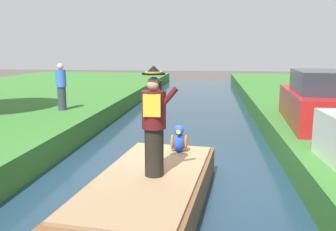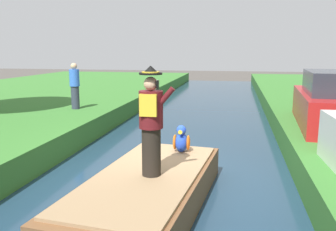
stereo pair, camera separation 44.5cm
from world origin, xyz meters
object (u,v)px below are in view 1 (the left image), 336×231
at_px(boat, 150,191).
at_px(parked_car_red, 320,102).
at_px(parrot_plush, 179,140).
at_px(person_pirate, 154,122).
at_px(person_bystander, 61,86).

height_order(boat, parked_car_red, parked_car_red).
bearing_deg(boat, parrot_plush, 75.34).
bearing_deg(person_pirate, parked_car_red, 55.34).
bearing_deg(person_bystander, parked_car_red, -9.37).
xyz_separation_m(person_pirate, person_bystander, (-4.16, 5.83, -0.07)).
bearing_deg(person_pirate, parrot_plush, 85.51).
distance_m(boat, parrot_plush, 1.57).
xyz_separation_m(parked_car_red, person_bystander, (-8.09, 1.34, 0.18)).
bearing_deg(parked_car_red, boat, -132.09).
height_order(person_pirate, person_bystander, person_pirate).
relative_size(person_pirate, parked_car_red, 0.45).
relative_size(person_pirate, parrot_plush, 3.25).
height_order(person_pirate, parked_car_red, person_pirate).
bearing_deg(parrot_plush, person_bystander, 135.44).
bearing_deg(person_pirate, person_bystander, 132.01).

